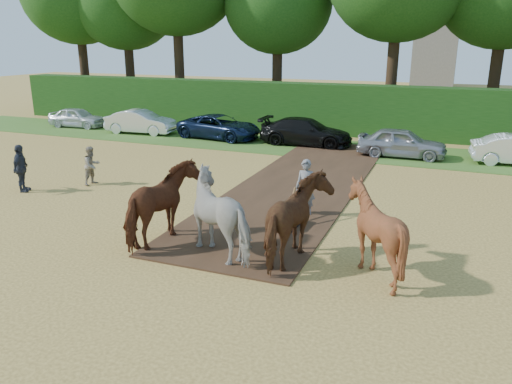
% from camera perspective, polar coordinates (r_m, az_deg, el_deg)
% --- Properties ---
extents(ground, '(120.00, 120.00, 0.00)m').
position_cam_1_polar(ground, '(14.60, -8.50, -5.59)').
color(ground, gold).
rests_on(ground, ground).
extents(earth_strip, '(4.50, 17.00, 0.05)m').
position_cam_1_polar(earth_strip, '(20.14, 5.20, 0.99)').
color(earth_strip, '#472D1C').
rests_on(earth_strip, ground).
extents(grass_verge, '(50.00, 5.00, 0.03)m').
position_cam_1_polar(grass_verge, '(27.09, 6.40, 5.11)').
color(grass_verge, '#38601E').
rests_on(grass_verge, ground).
extents(hedgerow, '(46.00, 1.60, 3.00)m').
position_cam_1_polar(hedgerow, '(31.14, 8.73, 9.35)').
color(hedgerow, '#14380F').
rests_on(hedgerow, ground).
extents(spectator_near, '(0.70, 0.84, 1.55)m').
position_cam_1_polar(spectator_near, '(20.88, -18.24, 2.89)').
color(spectator_near, '#C4B49A').
rests_on(spectator_near, ground).
extents(spectator_far, '(0.83, 1.15, 1.82)m').
position_cam_1_polar(spectator_far, '(20.82, -25.28, 2.45)').
color(spectator_far, '#2A2F38').
rests_on(spectator_far, ground).
extents(plough_team, '(7.44, 5.33, 2.26)m').
position_cam_1_polar(plough_team, '(13.08, 0.84, -2.85)').
color(plough_team, brown).
rests_on(plough_team, ground).
extents(parked_cars, '(40.92, 3.81, 1.47)m').
position_cam_1_polar(parked_cars, '(26.33, 13.39, 5.95)').
color(parked_cars, silver).
rests_on(parked_cars, ground).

